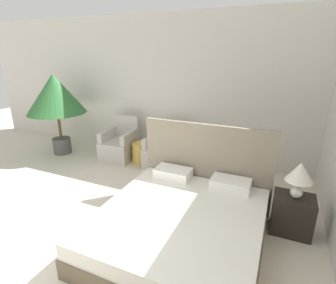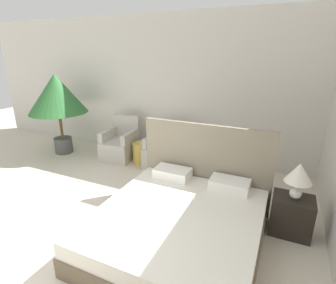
{
  "view_description": "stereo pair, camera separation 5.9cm",
  "coord_description": "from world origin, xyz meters",
  "views": [
    {
      "loc": [
        2.21,
        -1.21,
        2.17
      ],
      "look_at": [
        0.49,
        2.67,
        0.7
      ],
      "focal_mm": 28.0,
      "sensor_mm": 36.0,
      "label": 1
    },
    {
      "loc": [
        2.26,
        -1.19,
        2.17
      ],
      "look_at": [
        0.49,
        2.67,
        0.7
      ],
      "focal_mm": 28.0,
      "sensor_mm": 36.0,
      "label": 2
    }
  ],
  "objects": [
    {
      "name": "ground_plane",
      "position": [
        0.0,
        0.0,
        0.0
      ],
      "size": [
        16.0,
        16.0,
        0.0
      ],
      "primitive_type": "plane",
      "color": "beige"
    },
    {
      "name": "wall_back",
      "position": [
        0.0,
        3.8,
        1.45
      ],
      "size": [
        10.0,
        0.06,
        2.9
      ],
      "color": "silver",
      "rests_on": "ground_plane"
    },
    {
      "name": "bed",
      "position": [
        1.3,
        1.29,
        0.25
      ],
      "size": [
        1.88,
        2.02,
        1.22
      ],
      "color": "brown",
      "rests_on": "ground_plane"
    },
    {
      "name": "armchair_near_window_left",
      "position": [
        -0.85,
        3.14,
        0.27
      ],
      "size": [
        0.68,
        0.76,
        0.87
      ],
      "rotation": [
        0.0,
        0.0,
        0.09
      ],
      "color": "#B7B2A8",
      "rests_on": "ground_plane"
    },
    {
      "name": "armchair_near_window_right",
      "position": [
        0.22,
        3.14,
        0.27
      ],
      "size": [
        0.7,
        0.78,
        0.87
      ],
      "rotation": [
        0.0,
        0.0,
        -0.14
      ],
      "color": "#B7B2A8",
      "rests_on": "ground_plane"
    },
    {
      "name": "potted_palm",
      "position": [
        -2.21,
        2.88,
        1.28
      ],
      "size": [
        1.22,
        1.22,
        1.74
      ],
      "color": "#4C4C4C",
      "rests_on": "ground_plane"
    },
    {
      "name": "nightstand",
      "position": [
        2.5,
        1.97,
        0.25
      ],
      "size": [
        0.48,
        0.37,
        0.5
      ],
      "color": "black",
      "rests_on": "ground_plane"
    },
    {
      "name": "table_lamp",
      "position": [
        2.5,
        1.96,
        0.81
      ],
      "size": [
        0.31,
        0.31,
        0.46
      ],
      "color": "white",
      "rests_on": "nightstand"
    },
    {
      "name": "side_table",
      "position": [
        -0.32,
        3.13,
        0.21
      ],
      "size": [
        0.36,
        0.36,
        0.42
      ],
      "color": "gold",
      "rests_on": "ground_plane"
    }
  ]
}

